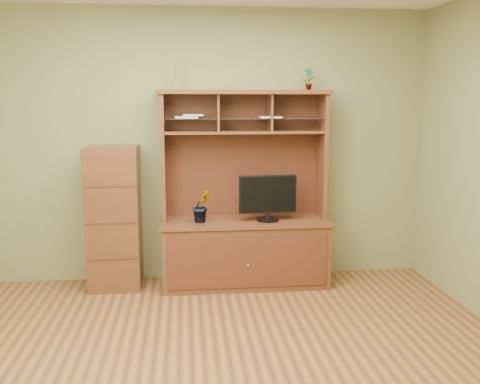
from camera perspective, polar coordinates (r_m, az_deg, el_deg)
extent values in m
cube|color=#513317|center=(3.82, -2.31, -18.53)|extent=(4.50, 4.00, 0.02)
cube|color=olive|center=(5.39, -3.78, 4.91)|extent=(4.50, 0.02, 2.70)
cube|color=olive|center=(1.44, 2.51, -8.33)|extent=(4.50, 0.02, 2.70)
cube|color=#492B14|center=(5.31, 0.51, -6.58)|extent=(1.60, 0.55, 0.62)
cube|color=#3E1F11|center=(5.04, 0.87, -7.46)|extent=(1.50, 0.01, 0.50)
sphere|color=silver|center=(5.04, 0.89, -7.85)|extent=(0.02, 0.02, 0.02)
cube|color=#492B14|center=(5.23, 0.52, -3.16)|extent=(1.64, 0.59, 0.03)
cube|color=#492B14|center=(5.20, -8.20, 3.82)|extent=(0.04, 0.35, 1.25)
cube|color=#492B14|center=(5.37, 8.73, 3.99)|extent=(0.04, 0.35, 1.25)
cube|color=#3E1F11|center=(5.39, 0.21, 4.12)|extent=(1.52, 0.02, 1.25)
cube|color=#492B14|center=(5.20, 0.41, 10.60)|extent=(1.66, 0.40, 0.04)
cube|color=#492B14|center=(5.21, 0.41, 6.41)|extent=(1.52, 0.32, 0.02)
cube|color=#492B14|center=(5.18, -2.41, 8.45)|extent=(0.02, 0.31, 0.35)
cube|color=#492B14|center=(5.23, 3.20, 8.46)|extent=(0.02, 0.31, 0.35)
cube|color=silver|center=(5.19, 0.42, 7.84)|extent=(1.50, 0.27, 0.01)
cylinder|color=black|center=(5.19, 2.97, -2.96)|extent=(0.22, 0.22, 0.02)
cylinder|color=black|center=(5.18, 2.97, -2.48)|extent=(0.04, 0.04, 0.07)
cube|color=black|center=(5.14, 2.99, -0.24)|extent=(0.56, 0.08, 0.36)
imported|color=#21511B|center=(5.10, -4.11, -1.46)|extent=(0.21, 0.18, 0.33)
imported|color=#406A25|center=(5.31, 7.32, 11.89)|extent=(0.11, 0.08, 0.22)
cylinder|color=silver|center=(5.17, -6.86, 11.32)|extent=(0.06, 0.06, 0.10)
cylinder|color=olive|center=(5.18, -6.89, 12.88)|extent=(0.04, 0.04, 0.18)
cube|color=#AEADB2|center=(5.17, -5.80, 7.94)|extent=(0.23, 0.18, 0.02)
cube|color=#AEADB2|center=(5.17, -5.02, 8.17)|extent=(0.20, 0.16, 0.02)
cube|color=#AEADB2|center=(5.23, 3.23, 7.98)|extent=(0.21, 0.17, 0.02)
cube|color=#492B14|center=(5.28, -13.28, -2.70)|extent=(0.49, 0.44, 1.37)
cube|color=#3E1F11|center=(5.15, -13.45, -6.97)|extent=(0.45, 0.01, 0.02)
cube|color=#3E1F11|center=(5.07, -13.60, -3.24)|extent=(0.45, 0.01, 0.01)
cube|color=#3E1F11|center=(5.00, -13.75, 0.60)|extent=(0.45, 0.01, 0.02)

